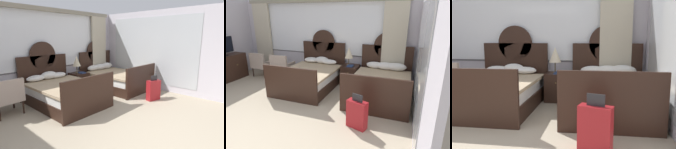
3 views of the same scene
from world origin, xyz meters
TOP-DOWN VIEW (x-y plane):
  - ground_plane at (0.00, 0.00)m, footprint 24.00×24.00m
  - wall_back_window at (0.00, 4.06)m, footprint 6.25×0.22m
  - wall_right_mirror at (3.16, 1.76)m, footprint 0.08×4.66m
  - bed_near_window at (0.11, 2.96)m, footprint 1.56×2.17m
  - bed_near_mirror at (2.27, 2.97)m, footprint 1.56×2.17m
  - nightstand_between_beds at (1.19, 3.64)m, footprint 0.53×0.55m
  - table_lamp_on_nightstand at (1.13, 3.65)m, footprint 0.27×0.27m
  - book_on_nightstand at (1.22, 3.53)m, footprint 0.18×0.26m
  - armchair_by_window_left at (-1.20, 3.28)m, footprint 0.67×0.67m
  - armchair_by_window_centre at (-2.09, 3.28)m, footprint 0.68×0.68m
  - suitcase_on_floor at (2.05, 1.27)m, footprint 0.44×0.29m

SIDE VIEW (x-z plane):
  - ground_plane at x=0.00m, z-range 0.00..0.00m
  - suitcase_on_floor at x=2.05m, z-range -0.07..0.67m
  - nightstand_between_beds at x=1.19m, z-range 0.00..0.63m
  - bed_near_window at x=0.11m, z-range -0.49..1.19m
  - bed_near_mirror at x=2.27m, z-range -0.49..1.20m
  - armchair_by_window_left at x=-1.20m, z-range 0.03..0.91m
  - armchair_by_window_centre at x=-2.09m, z-range 0.03..0.91m
  - book_on_nightstand at x=1.22m, z-range 0.63..0.66m
  - table_lamp_on_nightstand at x=1.13m, z-range 0.74..1.31m
  - wall_right_mirror at x=3.16m, z-range 0.00..2.70m
  - wall_back_window at x=0.00m, z-range 0.10..2.80m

